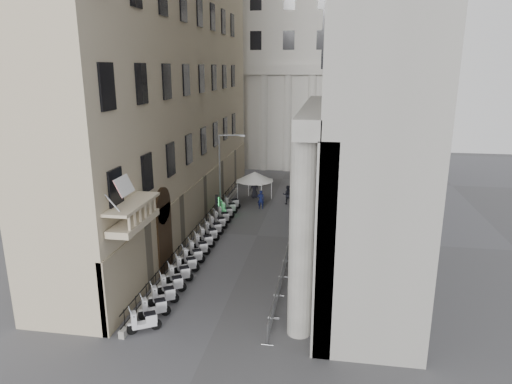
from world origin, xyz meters
The scene contains 36 objects.
left_building centered at (-7.50, 22.00, 17.00)m, with size 5.00×36.00×34.00m, color beige.
far_building centered at (0.00, 48.00, 15.00)m, with size 22.00×10.00×30.00m, color #AFADA5.
iron_fence centered at (-4.30, 18.00, 0.00)m, with size 0.30×28.00×1.40m, color black, non-canonical shape.
blue_awning centered at (4.15, 26.00, 0.00)m, with size 1.60×3.00×3.00m, color navy, non-canonical shape.
flag centered at (-4.00, 5.00, 0.00)m, with size 1.00×1.40×8.20m, color #9E0C11, non-canonical shape.
scooter_0 centered at (-3.42, 4.83, 0.00)m, with size 0.56×1.40×1.50m, color silver, non-canonical shape.
scooter_1 centered at (-3.42, 6.21, 0.00)m, with size 0.56×1.40×1.50m, color silver, non-canonical shape.
scooter_2 centered at (-3.42, 7.59, 0.00)m, with size 0.56×1.40×1.50m, color silver, non-canonical shape.
scooter_3 centered at (-3.42, 8.97, 0.00)m, with size 0.56×1.40×1.50m, color silver, non-canonical shape.
scooter_4 centered at (-3.42, 10.35, 0.00)m, with size 0.56×1.40×1.50m, color silver, non-canonical shape.
scooter_5 centered at (-3.42, 11.73, 0.00)m, with size 0.56×1.40×1.50m, color silver, non-canonical shape.
scooter_6 centered at (-3.42, 13.11, 0.00)m, with size 0.56×1.40×1.50m, color silver, non-canonical shape.
scooter_7 centered at (-3.42, 14.49, 0.00)m, with size 0.56×1.40×1.50m, color silver, non-canonical shape.
scooter_8 centered at (-3.42, 15.87, 0.00)m, with size 0.56×1.40×1.50m, color silver, non-canonical shape.
scooter_9 centered at (-3.42, 17.25, 0.00)m, with size 0.56×1.40×1.50m, color silver, non-canonical shape.
scooter_10 centered at (-3.42, 18.63, 0.00)m, with size 0.56×1.40×1.50m, color silver, non-canonical shape.
scooter_11 centered at (-3.42, 20.01, 0.00)m, with size 0.56×1.40×1.50m, color silver, non-canonical shape.
scooter_12 centered at (-3.42, 21.39, 0.00)m, with size 0.56×1.40×1.50m, color silver, non-canonical shape.
scooter_13 centered at (-3.42, 22.77, 0.00)m, with size 0.56×1.40×1.50m, color silver, non-canonical shape.
scooter_14 centered at (-3.42, 24.15, 0.00)m, with size 0.56×1.40×1.50m, color silver, non-canonical shape.
scooter_15 centered at (-3.42, 25.53, 0.00)m, with size 0.56×1.40×1.50m, color silver, non-canonical shape.
barrier_0 centered at (2.83, 5.86, 0.00)m, with size 0.60×2.40×1.10m, color #989A9F, non-canonical shape.
barrier_1 centered at (2.83, 8.36, 0.00)m, with size 0.60×2.40×1.10m, color #989A9F, non-canonical shape.
barrier_2 centered at (2.83, 10.86, 0.00)m, with size 0.60×2.40×1.10m, color #989A9F, non-canonical shape.
barrier_3 centered at (2.83, 13.36, 0.00)m, with size 0.60×2.40×1.10m, color #989A9F, non-canonical shape.
barrier_4 centered at (2.83, 15.86, 0.00)m, with size 0.60×2.40×1.10m, color #989A9F, non-canonical shape.
barrier_5 centered at (2.83, 18.36, 0.00)m, with size 0.60×2.40×1.10m, color #989A9F, non-canonical shape.
barrier_6 centered at (2.83, 20.86, 0.00)m, with size 0.60×2.40×1.10m, color #989A9F, non-canonical shape.
barrier_7 centered at (2.83, 23.36, 0.00)m, with size 0.60×2.40×1.10m, color #989A9F, non-canonical shape.
barrier_8 centered at (2.83, 25.86, 0.00)m, with size 0.60×2.40×1.10m, color #989A9F, non-canonical shape.
security_tent centered at (-2.07, 29.16, 2.48)m, with size 3.65×3.65×2.96m.
street_lamp centered at (-3.95, 24.37, 4.24)m, with size 2.33×0.65×7.20m.
info_kiosk centered at (-4.19, 23.02, 1.01)m, with size 0.49×0.98×1.99m.
pedestrian_a centered at (-0.78, 26.27, 0.90)m, with size 0.66×0.43×1.80m, color #0D1236.
pedestrian_b centered at (1.55, 28.21, 0.93)m, with size 0.91×0.71×1.86m, color black.
pedestrian_c centered at (-1.99, 29.86, 0.95)m, with size 0.92×0.60×1.89m, color black.
Camera 1 is at (5.38, -14.30, 12.87)m, focal length 32.00 mm.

